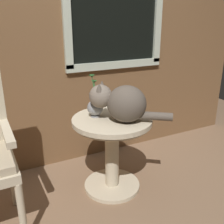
{
  "coord_description": "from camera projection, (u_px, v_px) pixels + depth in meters",
  "views": [
    {
      "loc": [
        -0.68,
        -1.37,
        1.33
      ],
      "look_at": [
        0.17,
        0.28,
        0.66
      ],
      "focal_mm": 41.96,
      "sensor_mm": 36.0,
      "label": 1
    }
  ],
  "objects": [
    {
      "name": "ground_plane",
      "position": [
        109.0,
        214.0,
        1.89
      ],
      "size": [
        6.0,
        6.0,
        0.0
      ],
      "primitive_type": "plane",
      "color": "#7F6047"
    },
    {
      "name": "back_wall",
      "position": [
        64.0,
        21.0,
        2.2
      ],
      "size": [
        4.0,
        0.07,
        2.6
      ],
      "color": "brown",
      "rests_on": "ground_plane"
    },
    {
      "name": "wicker_side_table",
      "position": [
        112.0,
        140.0,
        2.05
      ],
      "size": [
        0.61,
        0.61,
        0.61
      ],
      "color": "beige",
      "rests_on": "ground_plane"
    },
    {
      "name": "cat",
      "position": [
        122.0,
        103.0,
        1.89
      ],
      "size": [
        0.52,
        0.42,
        0.29
      ],
      "color": "brown",
      "rests_on": "wicker_side_table"
    },
    {
      "name": "pewter_vase_with_ivy",
      "position": [
        95.0,
        105.0,
        1.99
      ],
      "size": [
        0.12,
        0.12,
        0.32
      ],
      "color": "gray",
      "rests_on": "wicker_side_table"
    }
  ]
}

